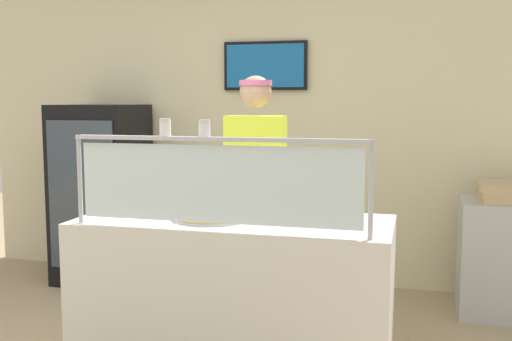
% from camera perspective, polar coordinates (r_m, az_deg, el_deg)
% --- Properties ---
extents(ground_plane, '(12.00, 12.00, 0.00)m').
position_cam_1_polar(ground_plane, '(4.21, 0.59, -15.72)').
color(ground_plane, tan).
rests_on(ground_plane, ground).
extents(shop_rear_unit, '(6.12, 0.13, 2.70)m').
position_cam_1_polar(shop_rear_unit, '(5.32, 4.41, 3.96)').
color(shop_rear_unit, beige).
rests_on(shop_rear_unit, ground).
extents(serving_counter, '(1.72, 0.73, 0.95)m').
position_cam_1_polar(serving_counter, '(3.47, -2.02, -12.31)').
color(serving_counter, silver).
rests_on(serving_counter, ground).
extents(sneeze_guard, '(1.54, 0.06, 0.47)m').
position_cam_1_polar(sneeze_guard, '(3.01, -3.77, -0.19)').
color(sneeze_guard, '#B2B5BC').
rests_on(sneeze_guard, serving_counter).
extents(pizza_tray, '(0.44, 0.44, 0.04)m').
position_cam_1_polar(pizza_tray, '(3.36, -4.16, -4.27)').
color(pizza_tray, '#9EA0A8').
rests_on(pizza_tray, serving_counter).
extents(pizza_server, '(0.11, 0.29, 0.01)m').
position_cam_1_polar(pizza_server, '(3.35, -4.83, -3.93)').
color(pizza_server, '#ADAFB7').
rests_on(pizza_server, pizza_tray).
extents(parmesan_shaker, '(0.06, 0.06, 0.09)m').
position_cam_1_polar(parmesan_shaker, '(3.09, -8.52, 3.92)').
color(parmesan_shaker, white).
rests_on(parmesan_shaker, sneeze_guard).
extents(pepper_flake_shaker, '(0.06, 0.06, 0.08)m').
position_cam_1_polar(pepper_flake_shaker, '(3.02, -4.87, 3.86)').
color(pepper_flake_shaker, white).
rests_on(pepper_flake_shaker, sneeze_guard).
extents(worker_figure, '(0.41, 0.50, 1.76)m').
position_cam_1_polar(worker_figure, '(4.03, 0.00, -1.89)').
color(worker_figure, '#23232D').
rests_on(worker_figure, ground).
extents(drink_fridge, '(0.70, 0.67, 1.56)m').
position_cam_1_polar(drink_fridge, '(5.54, -14.32, -2.09)').
color(drink_fridge, black).
rests_on(drink_fridge, ground).
extents(prep_shelf, '(0.70, 0.55, 0.86)m').
position_cam_1_polar(prep_shelf, '(4.93, 22.58, -7.63)').
color(prep_shelf, '#B7BABF').
rests_on(prep_shelf, ground).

